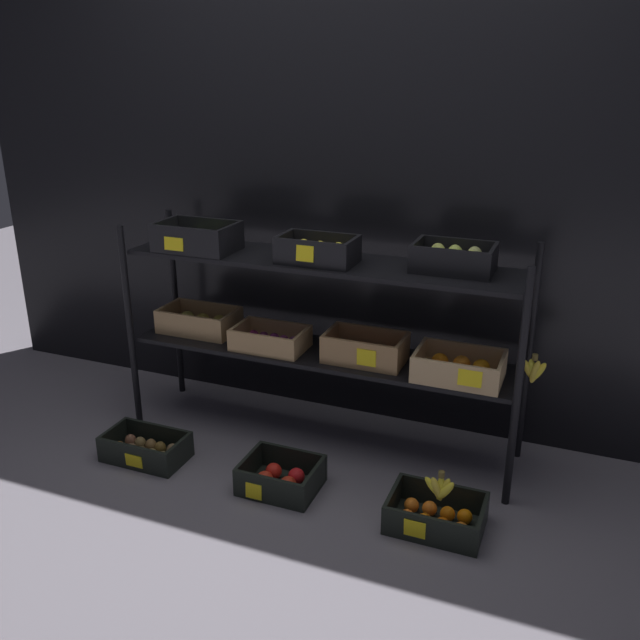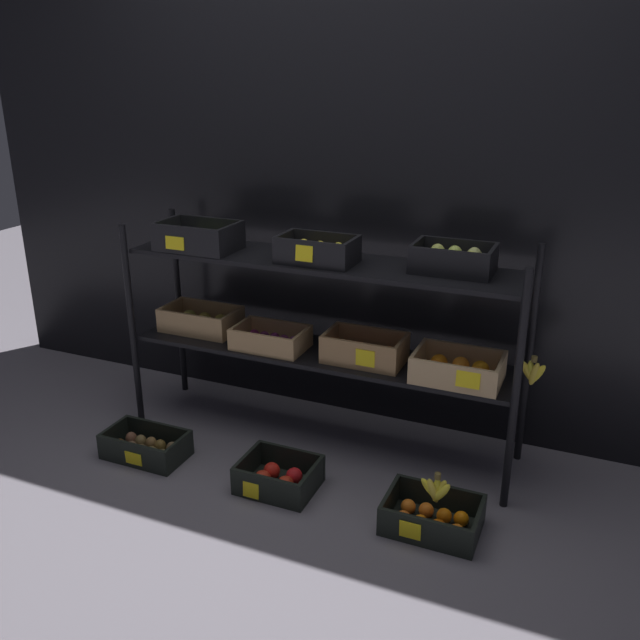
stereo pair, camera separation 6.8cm
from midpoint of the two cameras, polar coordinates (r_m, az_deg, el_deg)
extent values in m
plane|color=slate|center=(3.35, -0.59, -9.88)|extent=(10.00, 10.00, 0.00)
cube|color=black|center=(3.31, 2.00, 10.22)|extent=(4.21, 0.12, 2.21)
cylinder|color=black|center=(3.40, -16.17, -0.77)|extent=(0.03, 0.03, 1.01)
cylinder|color=black|center=(2.75, 15.54, -5.87)|extent=(0.03, 0.03, 1.01)
cylinder|color=black|center=(3.70, -12.51, 1.26)|extent=(0.03, 0.03, 1.01)
cylinder|color=black|center=(3.11, 16.45, -2.84)|extent=(0.03, 0.03, 1.01)
cube|color=black|center=(3.14, -0.62, -2.78)|extent=(1.78, 0.36, 0.02)
cube|color=black|center=(3.00, -0.65, 4.90)|extent=(1.78, 0.36, 0.02)
cube|color=tan|center=(3.43, -10.59, -0.81)|extent=(0.37, 0.22, 0.01)
cube|color=tan|center=(3.33, -11.59, -0.47)|extent=(0.37, 0.02, 0.10)
cube|color=tan|center=(3.49, -9.75, 0.66)|extent=(0.37, 0.02, 0.10)
cube|color=tan|center=(3.51, -13.12, 0.48)|extent=(0.02, 0.19, 0.10)
cube|color=tan|center=(3.32, -8.04, -0.29)|extent=(0.02, 0.19, 0.10)
sphere|color=gold|center=(3.44, -12.22, -0.14)|extent=(0.07, 0.07, 0.07)
sphere|color=#D4C254|center=(3.39, -10.89, -0.35)|extent=(0.07, 0.07, 0.07)
sphere|color=#DDC749|center=(3.35, -9.62, -0.49)|extent=(0.07, 0.07, 0.07)
sphere|color=#CFC650|center=(3.48, -11.60, 0.17)|extent=(0.07, 0.07, 0.07)
sphere|color=gold|center=(3.44, -10.36, -0.02)|extent=(0.07, 0.07, 0.07)
sphere|color=gold|center=(3.40, -8.99, -0.18)|extent=(0.07, 0.07, 0.07)
cube|color=tan|center=(3.18, -4.77, -2.24)|extent=(0.34, 0.22, 0.01)
cube|color=tan|center=(3.08, -5.63, -2.05)|extent=(0.34, 0.02, 0.09)
cube|color=tan|center=(3.25, -4.01, -0.79)|extent=(0.34, 0.02, 0.09)
cube|color=tan|center=(3.23, -7.34, -1.00)|extent=(0.02, 0.19, 0.09)
cube|color=tan|center=(3.10, -2.15, -1.82)|extent=(0.02, 0.19, 0.09)
sphere|color=#55205B|center=(3.19, -6.67, -1.69)|extent=(0.05, 0.05, 0.05)
sphere|color=#603053|center=(3.17, -5.81, -1.82)|extent=(0.05, 0.05, 0.05)
sphere|color=#66215B|center=(3.15, -5.08, -1.93)|extent=(0.05, 0.05, 0.05)
sphere|color=#61184F|center=(3.12, -4.21, -2.08)|extent=(0.05, 0.05, 0.05)
sphere|color=#551E5D|center=(3.10, -3.35, -2.22)|extent=(0.05, 0.05, 0.05)
sphere|color=#6C1B48|center=(3.25, -6.18, -1.26)|extent=(0.05, 0.05, 0.05)
sphere|color=#5F2449|center=(3.22, -5.34, -1.39)|extent=(0.05, 0.05, 0.05)
sphere|color=#5D1C4E|center=(3.20, -4.47, -1.51)|extent=(0.05, 0.05, 0.05)
sphere|color=#6A2855|center=(3.17, -3.67, -1.69)|extent=(0.05, 0.05, 0.05)
sphere|color=#5E2C57|center=(3.16, -2.86, -1.81)|extent=(0.05, 0.05, 0.05)
cube|color=#A87F51|center=(3.04, 3.15, -3.29)|extent=(0.35, 0.21, 0.01)
cube|color=#A87F51|center=(2.93, 2.55, -2.89)|extent=(0.35, 0.02, 0.11)
cube|color=#A87F51|center=(3.11, 3.77, -1.55)|extent=(0.35, 0.02, 0.11)
cube|color=#A87F51|center=(3.07, 0.20, -1.75)|extent=(0.02, 0.18, 0.11)
cube|color=#A87F51|center=(2.97, 6.25, -2.65)|extent=(0.02, 0.18, 0.11)
sphere|color=orange|center=(3.04, 1.29, -2.59)|extent=(0.06, 0.06, 0.06)
sphere|color=orange|center=(3.01, 2.47, -2.78)|extent=(0.06, 0.06, 0.06)
sphere|color=orange|center=(3.00, 3.55, -2.96)|extent=(0.06, 0.06, 0.06)
sphere|color=orange|center=(2.98, 4.73, -3.16)|extent=(0.06, 0.06, 0.06)
sphere|color=orange|center=(3.09, 1.66, -2.20)|extent=(0.06, 0.06, 0.06)
sphere|color=orange|center=(3.07, 2.82, -2.37)|extent=(0.06, 0.06, 0.06)
sphere|color=orange|center=(3.04, 3.96, -2.58)|extent=(0.06, 0.06, 0.06)
sphere|color=orange|center=(3.03, 5.14, -2.71)|extent=(0.06, 0.06, 0.06)
cube|color=yellow|center=(2.91, 3.23, -3.19)|extent=(0.08, 0.01, 0.07)
cube|color=tan|center=(2.92, 10.85, -4.70)|extent=(0.36, 0.25, 0.01)
cube|color=tan|center=(2.80, 10.45, -4.58)|extent=(0.36, 0.02, 0.10)
cube|color=tan|center=(3.00, 11.37, -2.83)|extent=(0.36, 0.02, 0.10)
cube|color=tan|center=(2.93, 7.60, -3.19)|extent=(0.02, 0.21, 0.10)
cube|color=tan|center=(2.88, 14.31, -4.15)|extent=(0.02, 0.21, 0.10)
sphere|color=orange|center=(2.89, 9.02, -3.96)|extent=(0.07, 0.07, 0.07)
sphere|color=orange|center=(2.87, 10.74, -4.23)|extent=(0.07, 0.07, 0.07)
sphere|color=orange|center=(2.87, 12.49, -4.41)|extent=(0.07, 0.07, 0.07)
sphere|color=orange|center=(2.95, 9.36, -3.47)|extent=(0.07, 0.07, 0.07)
sphere|color=orange|center=(2.94, 11.13, -3.64)|extent=(0.07, 0.07, 0.07)
sphere|color=orange|center=(2.92, 12.71, -3.94)|extent=(0.07, 0.07, 0.07)
cube|color=yellow|center=(2.78, 11.76, -4.81)|extent=(0.10, 0.01, 0.07)
cube|color=black|center=(3.21, -10.79, 5.88)|extent=(0.36, 0.24, 0.01)
cube|color=black|center=(3.10, -11.96, 6.54)|extent=(0.36, 0.02, 0.12)
cube|color=black|center=(3.29, -9.84, 7.44)|extent=(0.36, 0.02, 0.12)
cube|color=black|center=(3.29, -13.44, 7.19)|extent=(0.02, 0.20, 0.12)
cube|color=black|center=(3.11, -8.15, 6.78)|extent=(0.02, 0.20, 0.12)
sphere|color=#86B631|center=(3.22, -12.48, 6.56)|extent=(0.07, 0.07, 0.07)
sphere|color=#8BB242|center=(3.17, -11.24, 6.46)|extent=(0.07, 0.07, 0.07)
sphere|color=#83C03A|center=(3.13, -9.75, 6.37)|extent=(0.07, 0.07, 0.07)
sphere|color=#87BE3E|center=(3.27, -11.72, 6.85)|extent=(0.07, 0.07, 0.07)
sphere|color=#8FC831|center=(3.23, -10.49, 6.76)|extent=(0.07, 0.07, 0.07)
sphere|color=#91B534|center=(3.18, -9.29, 6.62)|extent=(0.07, 0.07, 0.07)
cube|color=yellow|center=(3.13, -12.78, 6.23)|extent=(0.10, 0.01, 0.06)
cube|color=black|center=(2.95, -0.87, 4.95)|extent=(0.33, 0.20, 0.01)
cube|color=black|center=(2.85, -1.59, 5.62)|extent=(0.33, 0.02, 0.10)
cube|color=black|center=(3.02, -0.19, 6.46)|extent=(0.33, 0.02, 0.10)
cube|color=black|center=(3.00, -3.69, 6.32)|extent=(0.02, 0.17, 0.10)
cube|color=black|center=(2.88, 2.06, 5.76)|extent=(0.02, 0.17, 0.10)
ellipsoid|color=yellow|center=(2.94, -2.58, 5.81)|extent=(0.06, 0.06, 0.08)
ellipsoid|color=yellow|center=(2.91, -1.10, 5.66)|extent=(0.06, 0.06, 0.08)
ellipsoid|color=yellow|center=(2.88, 0.34, 5.52)|extent=(0.06, 0.06, 0.08)
ellipsoid|color=yellow|center=(2.99, -2.04, 6.08)|extent=(0.06, 0.06, 0.08)
ellipsoid|color=yellow|center=(2.96, -0.64, 5.91)|extent=(0.06, 0.06, 0.08)
ellipsoid|color=yellow|center=(2.94, 0.88, 5.79)|extent=(0.06, 0.06, 0.08)
cube|color=yellow|center=(2.85, -1.96, 5.59)|extent=(0.08, 0.01, 0.07)
cube|color=black|center=(2.87, 10.41, 4.18)|extent=(0.33, 0.22, 0.01)
cube|color=black|center=(2.76, 10.04, 4.80)|extent=(0.33, 0.02, 0.10)
cube|color=black|center=(2.95, 10.89, 5.76)|extent=(0.33, 0.02, 0.10)
cube|color=black|center=(2.89, 7.41, 5.65)|extent=(0.02, 0.19, 0.10)
cube|color=black|center=(2.83, 13.61, 4.93)|extent=(0.02, 0.19, 0.10)
ellipsoid|color=#A9BA4D|center=(2.85, 8.86, 5.22)|extent=(0.07, 0.07, 0.09)
ellipsoid|color=#A7BF4B|center=(2.83, 10.31, 5.05)|extent=(0.07, 0.07, 0.09)
ellipsoid|color=#B5BE50|center=(2.82, 11.84, 4.86)|extent=(0.07, 0.07, 0.09)
ellipsoid|color=#AAB34F|center=(2.90, 9.17, 5.50)|extent=(0.07, 0.07, 0.09)
ellipsoid|color=#AEC150|center=(2.89, 10.56, 5.33)|extent=(0.07, 0.07, 0.09)
ellipsoid|color=tan|center=(2.87, 12.14, 5.16)|extent=(0.07, 0.07, 0.09)
cylinder|color=brown|center=(2.87, 16.93, -2.99)|extent=(0.02, 0.02, 0.02)
ellipsoid|color=yellow|center=(2.90, 16.43, -4.03)|extent=(0.08, 0.03, 0.10)
ellipsoid|color=yellow|center=(2.90, 16.70, -4.06)|extent=(0.05, 0.03, 0.11)
ellipsoid|color=yellow|center=(2.89, 16.93, -4.19)|extent=(0.05, 0.03, 0.11)
ellipsoid|color=yellow|center=(2.89, 17.15, -4.21)|extent=(0.08, 0.03, 0.10)
cube|color=black|center=(3.30, -14.89, -11.04)|extent=(0.38, 0.22, 0.01)
cube|color=black|center=(3.20, -16.07, -10.93)|extent=(0.38, 0.02, 0.11)
cube|color=black|center=(3.33, -13.97, -9.34)|extent=(0.38, 0.02, 0.11)
cube|color=black|center=(3.37, -17.50, -9.41)|extent=(0.02, 0.19, 0.11)
cube|color=black|center=(3.17, -12.32, -10.86)|extent=(0.02, 0.19, 0.11)
ellipsoid|color=brown|center=(3.32, -17.01, -10.23)|extent=(0.05, 0.05, 0.07)
ellipsoid|color=brown|center=(3.29, -16.08, -10.44)|extent=(0.05, 0.05, 0.07)
ellipsoid|color=brown|center=(3.25, -15.29, -10.73)|extent=(0.05, 0.05, 0.07)
ellipsoid|color=brown|center=(3.23, -14.51, -10.92)|extent=(0.05, 0.05, 0.07)
ellipsoid|color=brown|center=(3.19, -13.61, -11.20)|extent=(0.05, 0.05, 0.07)
ellipsoid|color=brown|center=(3.36, -16.15, -9.72)|extent=(0.05, 0.05, 0.07)
ellipsoid|color=brown|center=(3.33, -15.40, -9.96)|extent=(0.05, 0.05, 0.07)
ellipsoid|color=brown|center=(3.30, -14.56, -10.16)|extent=(0.05, 0.05, 0.07)
ellipsoid|color=brown|center=(3.27, -13.83, -10.40)|extent=(0.05, 0.05, 0.07)
ellipsoid|color=brown|center=(3.24, -12.87, -10.63)|extent=(0.05, 0.05, 0.07)
cube|color=yellow|center=(3.19, -15.94, -11.30)|extent=(0.09, 0.01, 0.06)
cube|color=black|center=(3.00, -3.96, -13.73)|extent=(0.32, 0.26, 0.01)
cube|color=black|center=(2.88, -5.07, -13.95)|extent=(0.32, 0.02, 0.11)
cube|color=black|center=(3.06, -2.98, -11.59)|extent=(0.32, 0.02, 0.11)
cube|color=black|center=(3.03, -6.66, -12.09)|extent=(0.02, 0.23, 0.11)
cube|color=black|center=(2.91, -1.20, -13.38)|extent=(0.02, 0.23, 0.11)
sphere|color=red|center=(2.97, -5.32, -13.16)|extent=(0.07, 0.07, 0.07)
sphere|color=red|center=(2.93, -3.38, -13.62)|extent=(0.07, 0.07, 0.07)
sphere|color=red|center=(3.02, -4.57, -12.52)|extent=(0.07, 0.07, 0.07)
sphere|color=red|center=(2.98, -2.67, -12.95)|extent=(0.07, 0.07, 0.07)
cube|color=yellow|center=(2.90, -6.28, -14.08)|extent=(0.07, 0.01, 0.07)
cube|color=black|center=(2.81, 8.92, -16.60)|extent=(0.37, 0.26, 0.01)
cube|color=black|center=(2.68, 8.36, -17.03)|extent=(0.37, 0.02, 0.11)
cube|color=black|center=(2.87, 9.57, -14.23)|extent=(0.37, 0.02, 0.11)
cube|color=black|center=(2.81, 5.38, -14.91)|extent=(0.02, 0.23, 0.11)
cube|color=black|center=(2.75, 12.70, -16.21)|extent=(0.02, 0.23, 0.11)
sphere|color=orange|center=(2.78, 6.57, -16.08)|extent=(0.06, 0.06, 0.06)
sphere|color=orange|center=(2.77, 7.99, -16.33)|extent=(0.06, 0.06, 0.06)
sphere|color=orange|center=(2.76, 9.46, -16.58)|extent=(0.06, 0.06, 0.06)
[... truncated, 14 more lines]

